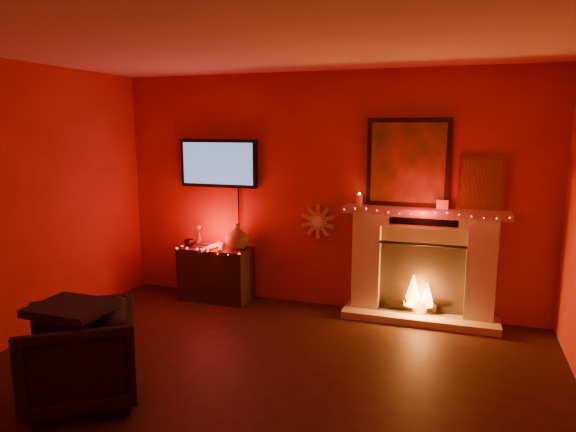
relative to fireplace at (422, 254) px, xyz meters
name	(u,v)px	position (x,y,z in m)	size (l,w,h in m)	color
room	(230,233)	(-1.14, -2.39, 0.63)	(5.00, 5.00, 5.00)	black
fireplace	(422,254)	(0.00, 0.00, 0.00)	(1.72, 0.40, 2.18)	beige
tv	(219,164)	(-2.44, 0.06, 0.92)	(1.00, 0.07, 1.24)	black
sunburst_clock	(318,222)	(-1.19, 0.09, 0.28)	(0.40, 0.03, 0.40)	gold
console_table	(218,269)	(-2.39, -0.13, -0.34)	(0.85, 0.54, 0.95)	black
armchair	(80,356)	(-2.30, -2.62, -0.36)	(0.78, 0.81, 0.73)	black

